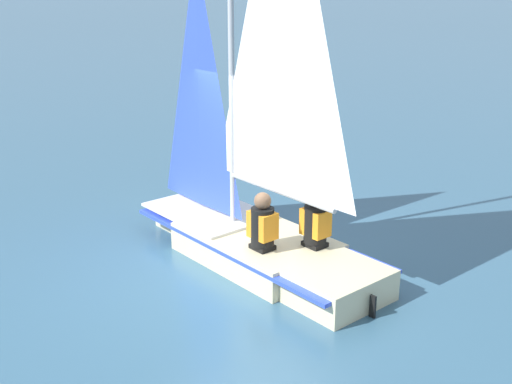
% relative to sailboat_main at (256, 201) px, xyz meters
% --- Properties ---
extents(ground_plane, '(260.00, 260.00, 0.00)m').
position_rel_sailboat_main_xyz_m(ground_plane, '(-0.00, 0.00, -0.87)').
color(ground_plane, '#38607A').
extents(sailboat_main, '(4.17, 2.63, 5.69)m').
position_rel_sailboat_main_xyz_m(sailboat_main, '(0.00, 0.00, 0.00)').
color(sailboat_main, beige).
rests_on(sailboat_main, ground_plane).
extents(sailor_helm, '(0.41, 0.39, 1.16)m').
position_rel_sailboat_main_xyz_m(sailor_helm, '(0.33, -0.41, -0.25)').
color(sailor_helm, black).
rests_on(sailor_helm, ground_plane).
extents(sailor_crew, '(0.41, 0.39, 1.16)m').
position_rel_sailboat_main_xyz_m(sailor_crew, '(0.88, -0.00, -0.24)').
color(sailor_crew, black).
rests_on(sailor_crew, ground_plane).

